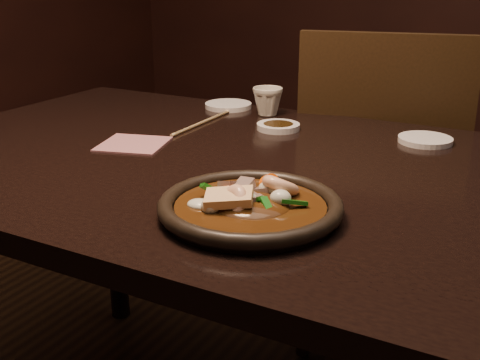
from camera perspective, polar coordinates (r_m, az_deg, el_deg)
The scene contains 10 objects.
table at distance 1.17m, azimuth 2.65°, elevation -2.20°, with size 1.60×0.90×0.75m.
chair at distance 1.74m, azimuth 13.06°, elevation -0.54°, with size 0.54×0.54×0.96m.
plate at distance 0.91m, azimuth 0.99°, elevation -2.61°, with size 0.28×0.28×0.03m.
stirfry at distance 0.91m, azimuth 0.64°, elevation -2.13°, with size 0.17×0.16×0.06m.
soy_dish at distance 1.39m, azimuth 3.64°, elevation 5.08°, with size 0.10×0.10×0.01m, color white.
saucer_left at distance 1.61m, azimuth -1.12°, elevation 7.09°, with size 0.12×0.12×0.01m, color white.
saucer_right at distance 1.35m, azimuth 17.15°, elevation 3.66°, with size 0.11×0.11×0.01m, color white.
tea_cup at distance 1.52m, azimuth 2.63°, elevation 7.55°, with size 0.08×0.07×0.08m, color beige.
chopsticks at distance 1.44m, azimuth -3.61°, elevation 5.46°, with size 0.01×0.26×0.01m.
napkin at distance 1.29m, azimuth -10.08°, elevation 3.38°, with size 0.13×0.13×0.00m, color #9C6065.
Camera 1 is at (0.47, -0.97, 1.11)m, focal length 45.00 mm.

